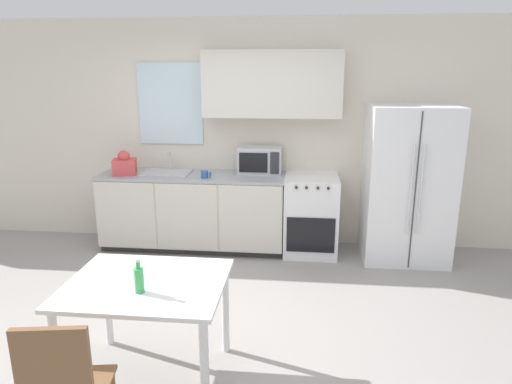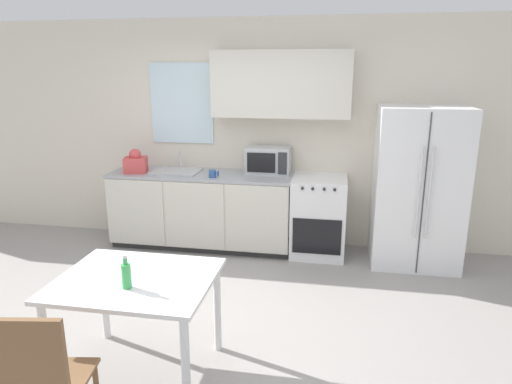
{
  "view_description": "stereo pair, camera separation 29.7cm",
  "coord_description": "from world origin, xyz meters",
  "px_view_note": "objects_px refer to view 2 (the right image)",
  "views": [
    {
      "loc": [
        0.76,
        -3.42,
        2.12
      ],
      "look_at": [
        0.35,
        0.51,
        1.05
      ],
      "focal_mm": 32.0,
      "sensor_mm": 36.0,
      "label": 1
    },
    {
      "loc": [
        1.05,
        -3.38,
        2.12
      ],
      "look_at": [
        0.35,
        0.51,
        1.05
      ],
      "focal_mm": 32.0,
      "sensor_mm": 36.0,
      "label": 2
    }
  ],
  "objects_px": {
    "refrigerator": "(418,187)",
    "microwave": "(268,160)",
    "coffee_mug": "(213,174)",
    "dining_chair_near": "(42,377)",
    "oven_range": "(319,216)",
    "dining_table": "(137,292)",
    "drink_bottle": "(126,275)"
  },
  "relations": [
    {
      "from": "microwave",
      "to": "dining_table",
      "type": "bearing_deg",
      "value": -101.34
    },
    {
      "from": "oven_range",
      "to": "microwave",
      "type": "height_order",
      "value": "microwave"
    },
    {
      "from": "coffee_mug",
      "to": "dining_table",
      "type": "distance_m",
      "value": 2.29
    },
    {
      "from": "oven_range",
      "to": "dining_table",
      "type": "xyz_separation_m",
      "value": [
        -1.13,
        -2.45,
        0.18
      ]
    },
    {
      "from": "oven_range",
      "to": "drink_bottle",
      "type": "relative_size",
      "value": 4.01
    },
    {
      "from": "microwave",
      "to": "dining_table",
      "type": "xyz_separation_m",
      "value": [
        -0.52,
        -2.58,
        -0.44
      ]
    },
    {
      "from": "microwave",
      "to": "dining_table",
      "type": "distance_m",
      "value": 2.67
    },
    {
      "from": "refrigerator",
      "to": "dining_table",
      "type": "relative_size",
      "value": 1.65
    },
    {
      "from": "refrigerator",
      "to": "microwave",
      "type": "distance_m",
      "value": 1.7
    },
    {
      "from": "coffee_mug",
      "to": "drink_bottle",
      "type": "xyz_separation_m",
      "value": [
        0.09,
        -2.41,
        -0.13
      ]
    },
    {
      "from": "coffee_mug",
      "to": "drink_bottle",
      "type": "height_order",
      "value": "coffee_mug"
    },
    {
      "from": "microwave",
      "to": "drink_bottle",
      "type": "xyz_separation_m",
      "value": [
        -0.51,
        -2.73,
        -0.24
      ]
    },
    {
      "from": "refrigerator",
      "to": "drink_bottle",
      "type": "xyz_separation_m",
      "value": [
        -2.19,
        -2.55,
        -0.04
      ]
    },
    {
      "from": "microwave",
      "to": "drink_bottle",
      "type": "height_order",
      "value": "microwave"
    },
    {
      "from": "drink_bottle",
      "to": "dining_table",
      "type": "bearing_deg",
      "value": 93.98
    },
    {
      "from": "refrigerator",
      "to": "dining_table",
      "type": "bearing_deg",
      "value": -132.44
    },
    {
      "from": "refrigerator",
      "to": "microwave",
      "type": "height_order",
      "value": "refrigerator"
    },
    {
      "from": "dining_table",
      "to": "dining_chair_near",
      "type": "relative_size",
      "value": 1.14
    },
    {
      "from": "drink_bottle",
      "to": "refrigerator",
      "type": "bearing_deg",
      "value": 49.37
    },
    {
      "from": "refrigerator",
      "to": "coffee_mug",
      "type": "distance_m",
      "value": 2.28
    },
    {
      "from": "refrigerator",
      "to": "microwave",
      "type": "xyz_separation_m",
      "value": [
        -1.68,
        0.18,
        0.2
      ]
    },
    {
      "from": "drink_bottle",
      "to": "oven_range",
      "type": "bearing_deg",
      "value": 66.64
    },
    {
      "from": "oven_range",
      "to": "drink_bottle",
      "type": "bearing_deg",
      "value": -113.36
    },
    {
      "from": "dining_table",
      "to": "oven_range",
      "type": "bearing_deg",
      "value": 65.21
    },
    {
      "from": "dining_table",
      "to": "drink_bottle",
      "type": "xyz_separation_m",
      "value": [
        0.01,
        -0.15,
        0.2
      ]
    },
    {
      "from": "refrigerator",
      "to": "dining_chair_near",
      "type": "height_order",
      "value": "refrigerator"
    },
    {
      "from": "coffee_mug",
      "to": "dining_chair_near",
      "type": "height_order",
      "value": "coffee_mug"
    },
    {
      "from": "dining_chair_near",
      "to": "coffee_mug",
      "type": "bearing_deg",
      "value": 79.01
    },
    {
      "from": "oven_range",
      "to": "coffee_mug",
      "type": "distance_m",
      "value": 1.32
    },
    {
      "from": "coffee_mug",
      "to": "drink_bottle",
      "type": "relative_size",
      "value": 0.5
    },
    {
      "from": "oven_range",
      "to": "dining_table",
      "type": "relative_size",
      "value": 0.87
    },
    {
      "from": "refrigerator",
      "to": "dining_chair_near",
      "type": "distance_m",
      "value": 4.01
    }
  ]
}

